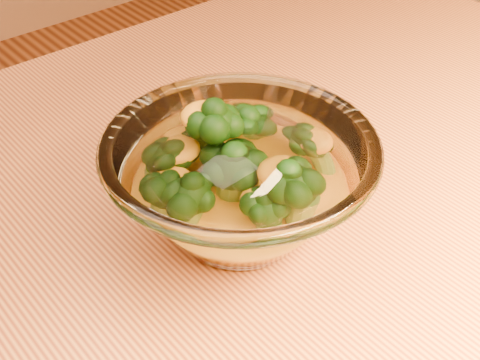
{
  "coord_description": "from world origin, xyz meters",
  "views": [
    {
      "loc": [
        -0.23,
        -0.32,
        1.14
      ],
      "look_at": [
        0.04,
        0.0,
        0.81
      ],
      "focal_mm": 50.0,
      "sensor_mm": 36.0,
      "label": 1
    }
  ],
  "objects": [
    {
      "name": "table",
      "position": [
        0.0,
        0.0,
        0.65
      ],
      "size": [
        1.2,
        0.8,
        0.75
      ],
      "color": "#CB813D",
      "rests_on": "ground"
    },
    {
      "name": "cheese_sauce",
      "position": [
        0.04,
        0.0,
        0.78
      ],
      "size": [
        0.12,
        0.12,
        0.03
      ],
      "primitive_type": "ellipsoid",
      "color": "orange",
      "rests_on": "glass_bowl"
    },
    {
      "name": "glass_bowl",
      "position": [
        0.04,
        0.0,
        0.8
      ],
      "size": [
        0.22,
        0.22,
        0.1
      ],
      "color": "white",
      "rests_on": "table"
    },
    {
      "name": "broccoli_heap",
      "position": [
        0.03,
        0.01,
        0.82
      ],
      "size": [
        0.14,
        0.15,
        0.09
      ],
      "color": "black",
      "rests_on": "cheese_sauce"
    }
  ]
}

